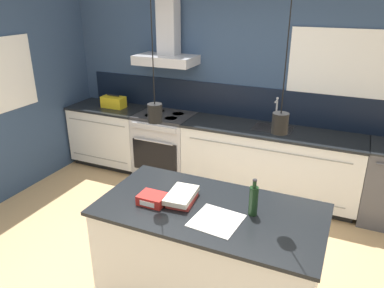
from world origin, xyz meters
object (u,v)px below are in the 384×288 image
bottle_on_island (253,200)px  book_stack (182,197)px  yellow_toolbox (114,102)px  red_supply_box (152,199)px  oven_range (165,145)px

bottle_on_island → book_stack: bearing=-174.8°
book_stack → yellow_toolbox: 2.86m
book_stack → red_supply_box: size_ratio=1.62×
book_stack → bottle_on_island: bearing=5.2°
bottle_on_island → oven_range: bearing=132.8°
oven_range → book_stack: (1.22, -1.98, 0.50)m
book_stack → oven_range: bearing=121.6°
red_supply_box → oven_range: bearing=115.8°
oven_range → yellow_toolbox: (-0.84, 0.00, 0.54)m
bottle_on_island → red_supply_box: size_ratio=1.39×
book_stack → yellow_toolbox: size_ratio=1.01×
bottle_on_island → yellow_toolbox: bottle_on_island is taller
oven_range → red_supply_box: (1.02, -2.10, 0.49)m
yellow_toolbox → bottle_on_island: bearing=-36.4°
red_supply_box → yellow_toolbox: 2.81m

